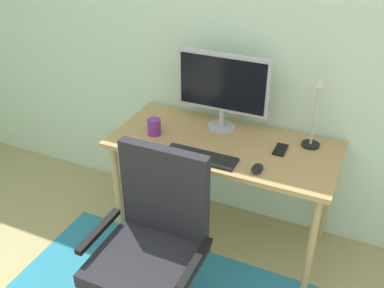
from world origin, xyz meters
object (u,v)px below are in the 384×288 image
cell_phone (280,150)px  desk_lamp (317,103)px  computer_mouse (257,168)px  coffee_cup (154,127)px  keyboard (200,157)px  office_chair (152,259)px  desk (223,154)px  monitor (223,85)px

cell_phone → desk_lamp: 0.34m
computer_mouse → coffee_cup: 0.73m
computer_mouse → coffee_cup: (-0.72, 0.14, 0.04)m
keyboard → computer_mouse: size_ratio=4.13×
office_chair → keyboard: bearing=85.5°
desk → desk_lamp: (0.49, 0.18, 0.36)m
desk → coffee_cup: 0.46m
keyboard → coffee_cup: (-0.38, 0.14, 0.04)m
desk → cell_phone: 0.35m
desk → office_chair: bearing=-97.9°
keyboard → computer_mouse: 0.34m
computer_mouse → office_chair: size_ratio=0.10×
computer_mouse → desk_lamp: size_ratio=0.23×
coffee_cup → computer_mouse: bearing=-10.7°
monitor → office_chair: size_ratio=0.59×
desk → office_chair: size_ratio=1.38×
desk_lamp → office_chair: (-0.60, -0.93, -0.62)m
computer_mouse → cell_phone: computer_mouse is taller
monitor → office_chair: (-0.02, -0.93, -0.63)m
computer_mouse → cell_phone: size_ratio=0.74×
desk → keyboard: bearing=-105.3°
desk_lamp → cell_phone: bearing=-139.9°
computer_mouse → desk_lamp: bearing=61.8°
cell_phone → computer_mouse: bearing=-103.2°
keyboard → coffee_cup: size_ratio=4.11×
monitor → keyboard: monitor is taller
desk → office_chair: 0.80m
coffee_cup → desk: bearing=10.3°
keyboard → desk_lamp: bearing=36.1°
desk → cell_phone: size_ratio=9.95×
coffee_cup → office_chair: (0.33, -0.67, -0.39)m
cell_phone → desk_lamp: desk_lamp is taller
coffee_cup → office_chair: office_chair is taller
office_chair → desk_lamp: bearing=57.7°
coffee_cup → office_chair: size_ratio=0.10×
desk → coffee_cup: bearing=-169.7°
desk_lamp → office_chair: bearing=-122.6°
computer_mouse → coffee_cup: size_ratio=0.99×
desk_lamp → office_chair: 1.27m
computer_mouse → cell_phone: (0.06, 0.27, -0.01)m
desk → computer_mouse: (0.28, -0.22, 0.10)m
coffee_cup → desk_lamp: bearing=15.7°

